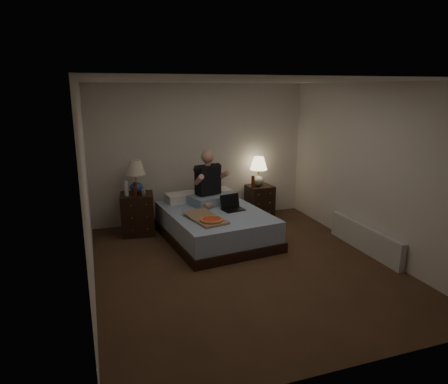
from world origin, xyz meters
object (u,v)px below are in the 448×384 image
object	(u,v)px
beer_bottle_left	(135,189)
person	(209,178)
laptop	(233,203)
nightstand_right	(260,201)
pizza_box	(211,220)
bed	(215,225)
radiator	(365,238)
nightstand_left	(138,214)
beer_bottle_right	(253,182)
water_bottle	(126,188)
lamp_right	(259,172)
soda_can	(143,192)
lamp_left	(136,177)

from	to	relation	value
beer_bottle_left	person	size ratio (longest dim) A/B	0.25
laptop	nightstand_right	bearing A→B (deg)	36.48
person	pizza_box	distance (m)	1.08
pizza_box	bed	bearing A→B (deg)	54.31
laptop	radiator	size ratio (longest dim) A/B	0.21
nightstand_left	beer_bottle_right	xyz separation A→B (m)	(2.15, 0.11, 0.37)
beer_bottle_left	pizza_box	distance (m)	1.50
nightstand_left	water_bottle	size ratio (longest dim) A/B	2.79
nightstand_right	beer_bottle_left	xyz separation A→B (m)	(-2.38, -0.34, 0.51)
beer_bottle_left	pizza_box	size ratio (longest dim) A/B	0.30
pizza_box	lamp_right	bearing A→B (deg)	33.03
beer_bottle_right	bed	bearing A→B (deg)	-141.77
lamp_right	pizza_box	distance (m)	2.03
nightstand_left	laptop	xyz separation A→B (m)	(1.46, -0.73, 0.25)
person	laptop	distance (m)	0.63
soda_can	beer_bottle_left	distance (m)	0.15
nightstand_right	radiator	distance (m)	2.25
lamp_right	radiator	bearing A→B (deg)	-67.62
nightstand_left	radiator	bearing A→B (deg)	-23.45
lamp_left	radiator	bearing A→B (deg)	-31.37
beer_bottle_left	radiator	bearing A→B (deg)	-28.69
beer_bottle_left	radiator	xyz separation A→B (m)	(3.21, -1.75, -0.61)
person	beer_bottle_left	bearing A→B (deg)	156.10
beer_bottle_right	laptop	bearing A→B (deg)	-129.52
bed	laptop	size ratio (longest dim) A/B	5.69
soda_can	laptop	xyz separation A→B (m)	(1.36, -0.60, -0.14)
beer_bottle_left	radiator	distance (m)	3.71
nightstand_right	beer_bottle_left	world-z (taller)	beer_bottle_left
radiator	nightstand_left	bearing A→B (deg)	149.55
nightstand_left	lamp_right	world-z (taller)	lamp_right
lamp_left	water_bottle	world-z (taller)	lamp_left
radiator	bed	bearing A→B (deg)	149.16
nightstand_right	pizza_box	size ratio (longest dim) A/B	0.79
water_bottle	lamp_right	bearing A→B (deg)	6.67
lamp_right	water_bottle	bearing A→B (deg)	-173.33
pizza_box	lamp_left	bearing A→B (deg)	112.35
water_bottle	person	size ratio (longest dim) A/B	0.27
water_bottle	laptop	xyz separation A→B (m)	(1.63, -0.66, -0.22)
nightstand_left	beer_bottle_right	distance (m)	2.19
bed	beer_bottle_right	xyz separation A→B (m)	(0.99, 0.78, 0.48)
beer_bottle_right	lamp_left	bearing A→B (deg)	-178.63
nightstand_left	soda_can	distance (m)	0.43
nightstand_right	lamp_left	size ratio (longest dim) A/B	1.08
lamp_left	radiator	distance (m)	3.78
beer_bottle_left	nightstand_right	bearing A→B (deg)	8.10
lamp_right	nightstand_right	bearing A→B (deg)	-0.17
water_bottle	person	xyz separation A→B (m)	(1.36, -0.20, 0.13)
nightstand_left	radiator	size ratio (longest dim) A/B	0.44
lamp_left	pizza_box	world-z (taller)	lamp_left
beer_bottle_right	person	bearing A→B (deg)	-158.41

